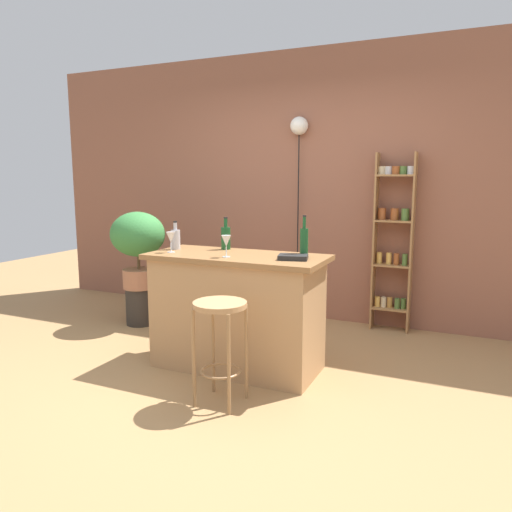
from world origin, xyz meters
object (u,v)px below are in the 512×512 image
(spice_shelf, at_px, (393,239))
(bottle_soda_blue, at_px, (226,237))
(potted_plant, at_px, (138,240))
(pendant_globe_light, at_px, (299,130))
(wine_glass_left, at_px, (171,238))
(wine_glass_center, at_px, (226,242))
(bottle_olive_oil, at_px, (176,239))
(bottle_sauce_amber, at_px, (304,242))
(cookbook, at_px, (293,257))
(bar_stool, at_px, (220,328))
(plant_stool, at_px, (140,306))

(spice_shelf, xyz_separation_m, bottle_soda_blue, (-1.16, -1.28, 0.10))
(potted_plant, height_order, bottle_soda_blue, bottle_soda_blue)
(spice_shelf, distance_m, pendant_globe_light, 1.46)
(wine_glass_left, relative_size, wine_glass_center, 1.00)
(pendant_globe_light, bearing_deg, bottle_olive_oil, -110.16)
(bottle_soda_blue, height_order, pendant_globe_light, pendant_globe_light)
(wine_glass_left, bearing_deg, bottle_sauce_amber, 10.21)
(wine_glass_left, xyz_separation_m, pendant_globe_light, (0.48, 1.66, 0.95))
(potted_plant, distance_m, cookbook, 2.02)
(wine_glass_center, bearing_deg, cookbook, 11.57)
(bar_stool, xyz_separation_m, bottle_sauce_amber, (0.34, 0.68, 0.51))
(potted_plant, bearing_deg, spice_shelf, 19.93)
(wine_glass_center, xyz_separation_m, cookbook, (0.49, 0.10, -0.10))
(bottle_sauce_amber, bearing_deg, wine_glass_left, -169.79)
(bar_stool, relative_size, wine_glass_center, 4.26)
(bottle_olive_oil, distance_m, bottle_soda_blue, 0.42)
(bottle_olive_oil, xyz_separation_m, cookbook, (1.07, -0.09, -0.07))
(bottle_soda_blue, xyz_separation_m, wine_glass_center, (0.19, -0.35, 0.02))
(bar_stool, bearing_deg, wine_glass_center, 112.63)
(bottle_sauce_amber, bearing_deg, bar_stool, -116.79)
(cookbook, bearing_deg, wine_glass_left, 170.78)
(bottle_olive_oil, height_order, cookbook, bottle_olive_oil)
(spice_shelf, bearing_deg, pendant_globe_light, 177.54)
(bottle_sauce_amber, relative_size, wine_glass_left, 1.92)
(potted_plant, distance_m, wine_glass_left, 1.19)
(wine_glass_left, bearing_deg, bottle_olive_oil, 111.49)
(spice_shelf, height_order, bottle_soda_blue, spice_shelf)
(plant_stool, xyz_separation_m, wine_glass_center, (1.42, -0.77, 0.84))
(bottle_sauce_amber, height_order, wine_glass_center, bottle_sauce_amber)
(bottle_sauce_amber, bearing_deg, bottle_soda_blue, 169.00)
(bottle_olive_oil, xyz_separation_m, wine_glass_center, (0.57, -0.19, 0.03))
(spice_shelf, relative_size, plant_stool, 4.56)
(bottle_sauce_amber, bearing_deg, cookbook, -111.93)
(bar_stool, bearing_deg, potted_plant, 142.40)
(potted_plant, bearing_deg, plant_stool, 0.00)
(bottle_sauce_amber, bearing_deg, wine_glass_center, -158.56)
(cookbook, distance_m, pendant_globe_light, 1.97)
(spice_shelf, xyz_separation_m, plant_stool, (-2.38, -0.86, -0.72))
(potted_plant, distance_m, bottle_sauce_amber, 2.04)
(potted_plant, distance_m, bottle_olive_oil, 1.03)
(bottle_sauce_amber, xyz_separation_m, pendant_globe_light, (-0.57, 1.47, 0.95))
(bottle_olive_oil, bearing_deg, bottle_soda_blue, 23.07)
(plant_stool, xyz_separation_m, cookbook, (1.91, -0.67, 0.74))
(bottle_olive_oil, height_order, wine_glass_left, bottle_olive_oil)
(bottle_sauce_amber, xyz_separation_m, bottle_olive_oil, (-1.11, -0.02, -0.03))
(plant_stool, distance_m, wine_glass_left, 1.44)
(bottle_sauce_amber, bearing_deg, bottle_olive_oil, -178.86)
(bottle_sauce_amber, xyz_separation_m, bottle_soda_blue, (-0.73, 0.14, -0.02))
(wine_glass_left, distance_m, wine_glass_center, 0.51)
(plant_stool, relative_size, wine_glass_center, 2.32)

